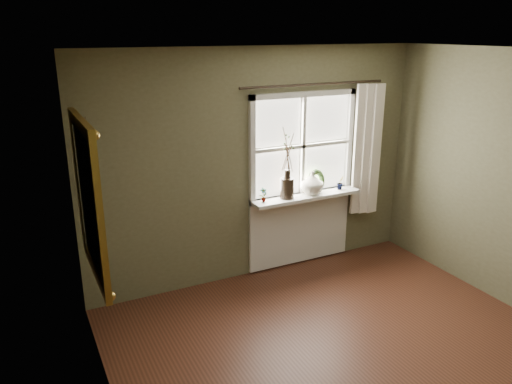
{
  "coord_description": "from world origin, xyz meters",
  "views": [
    {
      "loc": [
        -2.43,
        -2.56,
        2.76
      ],
      "look_at": [
        -0.39,
        1.55,
        1.26
      ],
      "focal_mm": 35.0,
      "sensor_mm": 36.0,
      "label": 1
    }
  ],
  "objects": [
    {
      "name": "window_sill",
      "position": [
        0.55,
        2.12,
        0.9
      ],
      "size": [
        1.36,
        0.26,
        0.04
      ],
      "primitive_type": "cube",
      "color": "silver",
      "rests_on": "wall_back"
    },
    {
      "name": "potted_plant_left",
      "position": [
        -0.01,
        2.12,
        1.0
      ],
      "size": [
        0.09,
        0.06,
        0.16
      ],
      "primitive_type": "imported",
      "rotation": [
        0.0,
        0.0,
        0.05
      ],
      "color": "#2B441E",
      "rests_on": "window_sill"
    },
    {
      "name": "window_apron",
      "position": [
        0.55,
        2.23,
        0.46
      ],
      "size": [
        1.36,
        0.04,
        0.88
      ],
      "primitive_type": "cube",
      "color": "silver",
      "rests_on": "ground"
    },
    {
      "name": "dark_jug",
      "position": [
        0.29,
        2.12,
        1.04
      ],
      "size": [
        0.18,
        0.18,
        0.24
      ],
      "primitive_type": "cylinder",
      "rotation": [
        0.0,
        0.0,
        -0.16
      ],
      "color": "black",
      "rests_on": "window_sill"
    },
    {
      "name": "cream_vase",
      "position": [
        0.63,
        2.12,
        1.06
      ],
      "size": [
        0.34,
        0.34,
        0.28
      ],
      "primitive_type": "imported",
      "rotation": [
        0.0,
        0.0,
        0.34
      ],
      "color": "silver",
      "rests_on": "window_sill"
    },
    {
      "name": "potted_plant_right",
      "position": [
        1.03,
        2.12,
        1.0
      ],
      "size": [
        0.11,
        0.1,
        0.17
      ],
      "primitive_type": "imported",
      "rotation": [
        0.0,
        0.0,
        0.34
      ],
      "color": "#2B441E",
      "rests_on": "window_sill"
    },
    {
      "name": "floor",
      "position": [
        0.0,
        0.0,
        0.0
      ],
      "size": [
        4.5,
        4.5,
        0.0
      ],
      "primitive_type": "plane",
      "color": "#422114",
      "rests_on": "ground"
    },
    {
      "name": "wreath",
      "position": [
        0.71,
        2.16,
        1.03
      ],
      "size": [
        0.31,
        0.21,
        0.29
      ],
      "primitive_type": "torus",
      "rotation": [
        1.36,
        0.0,
        0.32
      ],
      "color": "#2B441E",
      "rests_on": "window_sill"
    },
    {
      "name": "wall_left",
      "position": [
        -2.05,
        0.0,
        1.3
      ],
      "size": [
        0.1,
        4.5,
        2.6
      ],
      "primitive_type": "cube",
      "color": "brown",
      "rests_on": "ground"
    },
    {
      "name": "curtain",
      "position": [
        1.39,
        2.13,
        1.37
      ],
      "size": [
        0.36,
        0.12,
        1.59
      ],
      "primitive_type": "cube",
      "color": "beige",
      "rests_on": "wall_back"
    },
    {
      "name": "curtain_rod",
      "position": [
        0.65,
        2.17,
        2.18
      ],
      "size": [
        1.84,
        0.03,
        0.03
      ],
      "primitive_type": "cylinder",
      "rotation": [
        0.0,
        1.57,
        0.0
      ],
      "color": "black",
      "rests_on": "wall_back"
    },
    {
      "name": "window_frame",
      "position": [
        0.55,
        2.23,
        1.48
      ],
      "size": [
        1.36,
        0.06,
        1.24
      ],
      "color": "silver",
      "rests_on": "wall_back"
    },
    {
      "name": "wall_back",
      "position": [
        0.0,
        2.3,
        1.3
      ],
      "size": [
        4.0,
        0.1,
        2.6
      ],
      "primitive_type": "cube",
      "color": "brown",
      "rests_on": "ground"
    },
    {
      "name": "ceiling",
      "position": [
        0.0,
        0.0,
        2.6
      ],
      "size": [
        4.5,
        4.5,
        0.0
      ],
      "primitive_type": "plane",
      "color": "silver",
      "rests_on": "ground"
    },
    {
      "name": "gilt_mirror",
      "position": [
        -1.96,
        1.36,
        1.48
      ],
      "size": [
        0.1,
        1.1,
        1.31
      ],
      "color": "white",
      "rests_on": "wall_left"
    }
  ]
}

